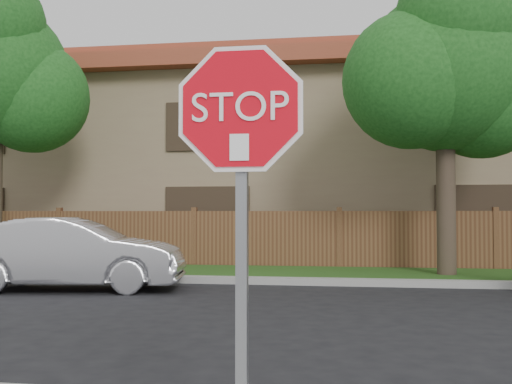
# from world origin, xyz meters

# --- Properties ---
(far_curb) EXTENTS (70.00, 0.30, 0.15)m
(far_curb) POSITION_xyz_m (0.00, 8.15, 0.07)
(far_curb) COLOR gray
(far_curb) RESTS_ON ground
(grass_strip) EXTENTS (70.00, 3.00, 0.12)m
(grass_strip) POSITION_xyz_m (0.00, 9.80, 0.06)
(grass_strip) COLOR #1E4714
(grass_strip) RESTS_ON ground
(fence) EXTENTS (70.00, 0.12, 1.60)m
(fence) POSITION_xyz_m (0.00, 11.40, 0.80)
(fence) COLOR #502F1C
(fence) RESTS_ON ground
(apartment_building) EXTENTS (35.20, 9.20, 7.20)m
(apartment_building) POSITION_xyz_m (0.00, 17.00, 3.53)
(apartment_building) COLOR #8A7255
(apartment_building) RESTS_ON ground
(tree_mid) EXTENTS (4.80, 3.90, 7.35)m
(tree_mid) POSITION_xyz_m (2.52, 9.57, 4.87)
(tree_mid) COLOR #382B21
(tree_mid) RESTS_ON ground
(stop_sign) EXTENTS (1.01, 0.13, 2.55)m
(stop_sign) POSITION_xyz_m (-0.40, -1.48, 1.83)
(stop_sign) COLOR gray
(stop_sign) RESTS_ON sidewalk_near
(sedan_left) EXTENTS (4.61, 2.19, 1.46)m
(sedan_left) POSITION_xyz_m (-5.27, 6.56, 0.73)
(sedan_left) COLOR silver
(sedan_left) RESTS_ON ground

